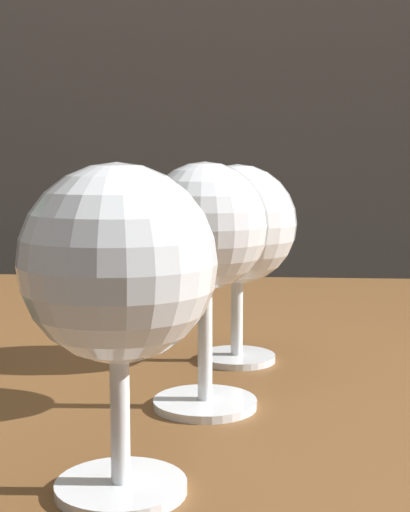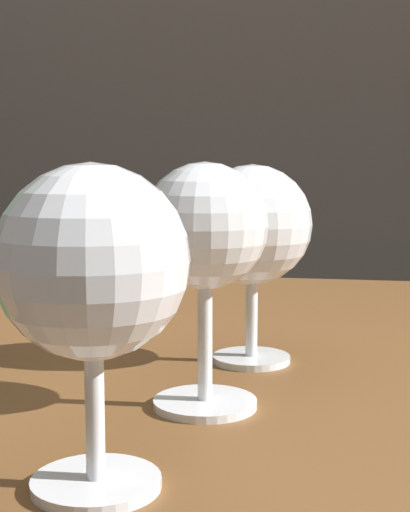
# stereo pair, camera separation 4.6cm
# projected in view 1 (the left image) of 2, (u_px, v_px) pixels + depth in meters

# --- Properties ---
(dining_table) EXTENTS (1.50, 0.76, 0.71)m
(dining_table) POSITION_uv_depth(u_px,v_px,m) (105.00, 448.00, 0.63)
(dining_table) COLOR brown
(dining_table) RESTS_ON ground_plane
(wine_glass_port) EXTENTS (0.09, 0.09, 0.15)m
(wine_glass_port) POSITION_uv_depth(u_px,v_px,m) (118.00, 271.00, 0.34)
(wine_glass_port) COLOR white
(wine_glass_port) RESTS_ON dining_table
(wine_glass_chardonnay) EXTENTS (0.08, 0.08, 0.15)m
(wine_glass_chardonnay) POSITION_uv_depth(u_px,v_px,m) (205.00, 231.00, 0.46)
(wine_glass_chardonnay) COLOR white
(wine_glass_chardonnay) RESTS_ON dining_table
(wine_glass_cabernet) EXTENTS (0.09, 0.09, 0.15)m
(wine_glass_cabernet) POSITION_uv_depth(u_px,v_px,m) (237.00, 228.00, 0.57)
(wine_glass_cabernet) COLOR white
(wine_glass_cabernet) RESTS_ON dining_table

